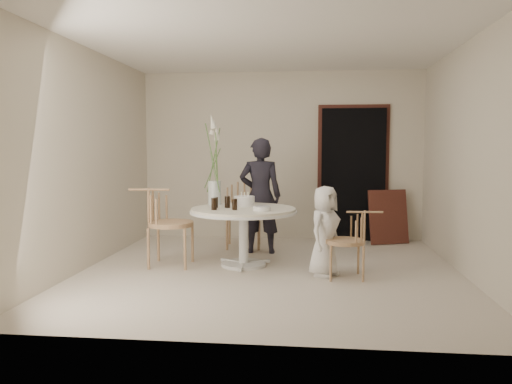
# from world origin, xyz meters

# --- Properties ---
(ground) EXTENTS (4.50, 4.50, 0.00)m
(ground) POSITION_xyz_m (0.00, 0.00, 0.00)
(ground) COLOR beige
(ground) RESTS_ON ground
(room_shell) EXTENTS (4.50, 4.50, 4.50)m
(room_shell) POSITION_xyz_m (0.00, 0.00, 1.62)
(room_shell) COLOR white
(room_shell) RESTS_ON ground
(doorway) EXTENTS (1.00, 0.10, 2.10)m
(doorway) POSITION_xyz_m (1.15, 2.19, 1.05)
(doorway) COLOR black
(doorway) RESTS_ON ground
(door_trim) EXTENTS (1.12, 0.03, 2.22)m
(door_trim) POSITION_xyz_m (1.15, 2.23, 1.11)
(door_trim) COLOR #58241E
(door_trim) RESTS_ON ground
(table) EXTENTS (1.33, 1.33, 0.73)m
(table) POSITION_xyz_m (-0.35, 0.25, 0.62)
(table) COLOR silver
(table) RESTS_ON ground
(picture_frame) EXTENTS (0.65, 0.39, 0.83)m
(picture_frame) POSITION_xyz_m (1.68, 1.95, 0.42)
(picture_frame) COLOR #58241E
(picture_frame) RESTS_ON ground
(chair_far) EXTENTS (0.59, 0.63, 1.00)m
(chair_far) POSITION_xyz_m (-0.52, 1.58, 0.65)
(chair_far) COLOR tan
(chair_far) RESTS_ON ground
(chair_right) EXTENTS (0.48, 0.45, 0.77)m
(chair_right) POSITION_xyz_m (0.98, -0.19, 0.50)
(chair_right) COLOR tan
(chair_right) RESTS_ON ground
(chair_left) EXTENTS (0.61, 0.56, 0.98)m
(chair_left) POSITION_xyz_m (-1.39, 0.16, 0.63)
(chair_left) COLOR tan
(chair_left) RESTS_ON ground
(girl) EXTENTS (0.61, 0.41, 1.62)m
(girl) POSITION_xyz_m (-0.22, 1.07, 0.81)
(girl) COLOR black
(girl) RESTS_ON ground
(boy) EXTENTS (0.54, 0.61, 1.04)m
(boy) POSITION_xyz_m (0.64, -0.13, 0.52)
(boy) COLOR white
(boy) RESTS_ON ground
(birthday_cake) EXTENTS (0.26, 0.26, 0.18)m
(birthday_cake) POSITION_xyz_m (-0.37, 0.47, 0.79)
(birthday_cake) COLOR white
(birthday_cake) RESTS_ON table
(cola_tumbler_a) EXTENTS (0.08, 0.08, 0.15)m
(cola_tumbler_a) POSITION_xyz_m (-0.68, 0.03, 0.80)
(cola_tumbler_a) COLOR black
(cola_tumbler_a) RESTS_ON table
(cola_tumbler_b) EXTENTS (0.06, 0.06, 0.13)m
(cola_tumbler_b) POSITION_xyz_m (-0.43, 0.06, 0.80)
(cola_tumbler_b) COLOR black
(cola_tumbler_b) RESTS_ON table
(cola_tumbler_c) EXTENTS (0.08, 0.08, 0.13)m
(cola_tumbler_c) POSITION_xyz_m (-0.70, 0.24, 0.80)
(cola_tumbler_c) COLOR black
(cola_tumbler_c) RESTS_ON table
(cola_tumbler_d) EXTENTS (0.08, 0.08, 0.15)m
(cola_tumbler_d) POSITION_xyz_m (-0.55, 0.26, 0.80)
(cola_tumbler_d) COLOR black
(cola_tumbler_d) RESTS_ON table
(plate_stack) EXTENTS (0.22, 0.22, 0.05)m
(plate_stack) POSITION_xyz_m (-0.10, 0.01, 0.76)
(plate_stack) COLOR white
(plate_stack) RESTS_ON table
(flower_vase) EXTENTS (0.17, 0.17, 1.19)m
(flower_vase) POSITION_xyz_m (-0.78, 0.56, 1.15)
(flower_vase) COLOR silver
(flower_vase) RESTS_ON table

